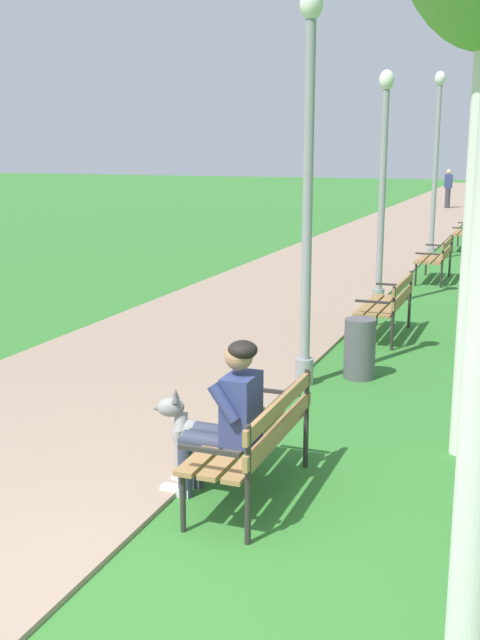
{
  "coord_description": "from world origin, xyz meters",
  "views": [
    {
      "loc": [
        2.22,
        -3.8,
        2.63
      ],
      "look_at": [
        -0.55,
        3.38,
        0.9
      ],
      "focal_mm": 43.66,
      "sensor_mm": 36.0,
      "label": 1
    }
  ],
  "objects_px": {
    "lamp_post_near": "(308,190)",
    "lamp_post_far": "(436,165)",
    "dog_grey": "(200,442)",
    "park_bench_mid": "(389,302)",
    "litter_bin": "(360,349)",
    "pedestrian_distant": "(448,189)",
    "park_bench_near": "(257,434)",
    "park_bench_furthest": "(468,230)",
    "lamp_post_mid": "(382,187)",
    "park_bench_far": "(437,256)",
    "person_seated_on_near_bench": "(228,413)"
  },
  "relations": [
    {
      "from": "person_seated_on_near_bench",
      "to": "litter_bin",
      "type": "xyz_separation_m",
      "value": [
        0.24,
        3.46,
        -0.33
      ]
    },
    {
      "from": "dog_grey",
      "to": "pedestrian_distant",
      "type": "bearing_deg",
      "value": 92.54
    },
    {
      "from": "park_bench_mid",
      "to": "lamp_post_far",
      "type": "bearing_deg",
      "value": 93.31
    },
    {
      "from": "park_bench_furthest",
      "to": "litter_bin",
      "type": "relative_size",
      "value": 2.14
    },
    {
      "from": "park_bench_near",
      "to": "pedestrian_distant",
      "type": "distance_m",
      "value": 29.0
    },
    {
      "from": "dog_grey",
      "to": "litter_bin",
      "type": "bearing_deg",
      "value": 78.3
    },
    {
      "from": "park_bench_near",
      "to": "litter_bin",
      "type": "xyz_separation_m",
      "value": [
        0.04,
        3.38,
        -0.16
      ]
    },
    {
      "from": "park_bench_furthest",
      "to": "lamp_post_far",
      "type": "height_order",
      "value": "lamp_post_far"
    },
    {
      "from": "park_bench_mid",
      "to": "park_bench_furthest",
      "type": "distance_m",
      "value": 10.04
    },
    {
      "from": "park_bench_mid",
      "to": "litter_bin",
      "type": "distance_m",
      "value": 2.08
    },
    {
      "from": "park_bench_near",
      "to": "park_bench_far",
      "type": "xyz_separation_m",
      "value": [
        0.02,
        10.41,
        0.0
      ]
    },
    {
      "from": "dog_grey",
      "to": "litter_bin",
      "type": "distance_m",
      "value": 3.15
    },
    {
      "from": "lamp_post_near",
      "to": "lamp_post_mid",
      "type": "height_order",
      "value": "lamp_post_near"
    },
    {
      "from": "park_bench_near",
      "to": "lamp_post_far",
      "type": "bearing_deg",
      "value": 92.02
    },
    {
      "from": "lamp_post_far",
      "to": "lamp_post_mid",
      "type": "bearing_deg",
      "value": -91.01
    },
    {
      "from": "dog_grey",
      "to": "lamp_post_mid",
      "type": "height_order",
      "value": "lamp_post_mid"
    },
    {
      "from": "person_seated_on_near_bench",
      "to": "park_bench_furthest",
      "type": "bearing_deg",
      "value": 88.68
    },
    {
      "from": "park_bench_furthest",
      "to": "lamp_post_mid",
      "type": "distance_m",
      "value": 8.1
    },
    {
      "from": "lamp_post_near",
      "to": "lamp_post_far",
      "type": "distance_m",
      "value": 10.38
    },
    {
      "from": "lamp_post_near",
      "to": "pedestrian_distant",
      "type": "distance_m",
      "value": 26.09
    },
    {
      "from": "park_bench_near",
      "to": "dog_grey",
      "type": "xyz_separation_m",
      "value": [
        -0.6,
        0.29,
        -0.25
      ]
    },
    {
      "from": "dog_grey",
      "to": "park_bench_mid",
      "type": "bearing_deg",
      "value": 83.51
    },
    {
      "from": "lamp_post_mid",
      "to": "lamp_post_near",
      "type": "bearing_deg",
      "value": -88.93
    },
    {
      "from": "park_bench_mid",
      "to": "lamp_post_mid",
      "type": "height_order",
      "value": "lamp_post_mid"
    },
    {
      "from": "park_bench_furthest",
      "to": "pedestrian_distant",
      "type": "relative_size",
      "value": 0.91
    },
    {
      "from": "park_bench_furthest",
      "to": "park_bench_near",
      "type": "bearing_deg",
      "value": -90.56
    },
    {
      "from": "park_bench_far",
      "to": "litter_bin",
      "type": "distance_m",
      "value": 7.04
    },
    {
      "from": "dog_grey",
      "to": "lamp_post_near",
      "type": "bearing_deg",
      "value": 87.43
    },
    {
      "from": "lamp_post_near",
      "to": "lamp_post_mid",
      "type": "relative_size",
      "value": 1.1
    },
    {
      "from": "dog_grey",
      "to": "lamp_post_near",
      "type": "distance_m",
      "value": 3.24
    },
    {
      "from": "park_bench_near",
      "to": "person_seated_on_near_bench",
      "type": "height_order",
      "value": "person_seated_on_near_bench"
    },
    {
      "from": "lamp_post_mid",
      "to": "lamp_post_far",
      "type": "xyz_separation_m",
      "value": [
        0.1,
        5.74,
        0.23
      ]
    },
    {
      "from": "park_bench_mid",
      "to": "lamp_post_mid",
      "type": "relative_size",
      "value": 0.4
    },
    {
      "from": "park_bench_far",
      "to": "lamp_post_mid",
      "type": "bearing_deg",
      "value": -101.6
    },
    {
      "from": "person_seated_on_near_bench",
      "to": "dog_grey",
      "type": "xyz_separation_m",
      "value": [
        -0.4,
        0.38,
        -0.42
      ]
    },
    {
      "from": "park_bench_mid",
      "to": "pedestrian_distant",
      "type": "relative_size",
      "value": 0.91
    },
    {
      "from": "park_bench_mid",
      "to": "pedestrian_distant",
      "type": "xyz_separation_m",
      "value": [
        -1.86,
        23.49,
        0.33
      ]
    },
    {
      "from": "park_bench_furthest",
      "to": "pedestrian_distant",
      "type": "bearing_deg",
      "value": 98.56
    },
    {
      "from": "park_bench_near",
      "to": "lamp_post_mid",
      "type": "xyz_separation_m",
      "value": [
        -0.57,
        7.55,
        1.46
      ]
    },
    {
      "from": "park_bench_near",
      "to": "dog_grey",
      "type": "distance_m",
      "value": 0.72
    },
    {
      "from": "lamp_post_near",
      "to": "litter_bin",
      "type": "xyz_separation_m",
      "value": [
        0.52,
        0.46,
        -1.82
      ]
    },
    {
      "from": "lamp_post_far",
      "to": "park_bench_near",
      "type": "bearing_deg",
      "value": -87.98
    },
    {
      "from": "park_bench_far",
      "to": "litter_bin",
      "type": "xyz_separation_m",
      "value": [
        0.02,
        -7.04,
        -0.16
      ]
    },
    {
      "from": "park_bench_far",
      "to": "park_bench_mid",
      "type": "bearing_deg",
      "value": -90.38
    },
    {
      "from": "park_bench_far",
      "to": "park_bench_furthest",
      "type": "xyz_separation_m",
      "value": [
        0.14,
        5.07,
        0.0
      ]
    },
    {
      "from": "person_seated_on_near_bench",
      "to": "lamp_post_far",
      "type": "distance_m",
      "value": 13.46
    },
    {
      "from": "person_seated_on_near_bench",
      "to": "park_bench_far",
      "type": "bearing_deg",
      "value": 88.78
    },
    {
      "from": "park_bench_far",
      "to": "park_bench_near",
      "type": "bearing_deg",
      "value": -90.09
    },
    {
      "from": "park_bench_mid",
      "to": "park_bench_furthest",
      "type": "relative_size",
      "value": 1.0
    },
    {
      "from": "lamp_post_near",
      "to": "lamp_post_far",
      "type": "xyz_separation_m",
      "value": [
        0.01,
        10.38,
        0.03
      ]
    }
  ]
}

